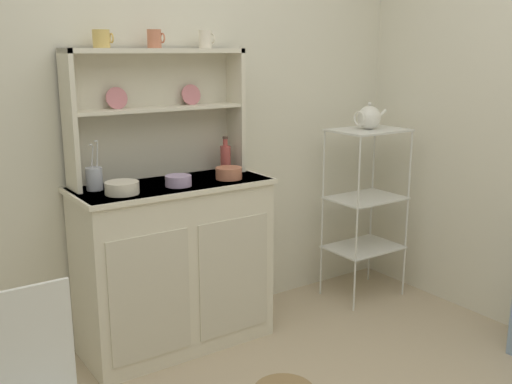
# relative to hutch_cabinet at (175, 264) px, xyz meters

# --- Properties ---
(wall_back) EXTENTS (3.84, 0.05, 2.50)m
(wall_back) POSITION_rel_hutch_cabinet_xyz_m (0.07, 0.26, 0.79)
(wall_back) COLOR silver
(wall_back) RESTS_ON ground
(hutch_cabinet) EXTENTS (1.01, 0.45, 0.89)m
(hutch_cabinet) POSITION_rel_hutch_cabinet_xyz_m (0.00, 0.00, 0.00)
(hutch_cabinet) COLOR silver
(hutch_cabinet) RESTS_ON ground
(hutch_shelf_unit) EXTENTS (0.95, 0.18, 0.67)m
(hutch_shelf_unit) POSITION_rel_hutch_cabinet_xyz_m (0.00, 0.16, 0.82)
(hutch_shelf_unit) COLOR beige
(hutch_shelf_unit) RESTS_ON hutch_cabinet
(bakers_rack) EXTENTS (0.46, 0.33, 1.08)m
(bakers_rack) POSITION_rel_hutch_cabinet_xyz_m (1.29, -0.09, 0.23)
(bakers_rack) COLOR silver
(bakers_rack) RESTS_ON ground
(cup_gold_0) EXTENTS (0.10, 0.08, 0.08)m
(cup_gold_0) POSITION_rel_hutch_cabinet_xyz_m (-0.28, 0.12, 1.15)
(cup_gold_0) COLOR #DBB760
(cup_gold_0) RESTS_ON hutch_shelf_unit
(cup_terracotta_1) EXTENTS (0.08, 0.07, 0.09)m
(cup_terracotta_1) POSITION_rel_hutch_cabinet_xyz_m (-0.01, 0.12, 1.15)
(cup_terracotta_1) COLOR #C67556
(cup_terracotta_1) RESTS_ON hutch_shelf_unit
(cup_cream_2) EXTENTS (0.08, 0.07, 0.09)m
(cup_cream_2) POSITION_rel_hutch_cabinet_xyz_m (0.28, 0.12, 1.15)
(cup_cream_2) COLOR silver
(cup_cream_2) RESTS_ON hutch_shelf_unit
(bowl_mixing_large) EXTENTS (0.16, 0.16, 0.06)m
(bowl_mixing_large) POSITION_rel_hutch_cabinet_xyz_m (-0.30, -0.07, 0.46)
(bowl_mixing_large) COLOR silver
(bowl_mixing_large) RESTS_ON hutch_cabinet
(bowl_floral_medium) EXTENTS (0.13, 0.13, 0.05)m
(bowl_floral_medium) POSITION_rel_hutch_cabinet_xyz_m (0.00, -0.07, 0.46)
(bowl_floral_medium) COLOR #B79ECC
(bowl_floral_medium) RESTS_ON hutch_cabinet
(bowl_cream_small) EXTENTS (0.14, 0.14, 0.06)m
(bowl_cream_small) POSITION_rel_hutch_cabinet_xyz_m (0.30, -0.07, 0.46)
(bowl_cream_small) COLOR #C67556
(bowl_cream_small) RESTS_ON hutch_cabinet
(jam_bottle) EXTENTS (0.06, 0.06, 0.20)m
(jam_bottle) POSITION_rel_hutch_cabinet_xyz_m (0.37, 0.09, 0.51)
(jam_bottle) COLOR #B74C47
(jam_bottle) RESTS_ON hutch_cabinet
(utensil_jar) EXTENTS (0.08, 0.08, 0.24)m
(utensil_jar) POSITION_rel_hutch_cabinet_xyz_m (-0.37, 0.08, 0.49)
(utensil_jar) COLOR #B2B7C6
(utensil_jar) RESTS_ON hutch_cabinet
(porcelain_teapot) EXTENTS (0.23, 0.14, 0.16)m
(porcelain_teapot) POSITION_rel_hutch_cabinet_xyz_m (1.29, -0.09, 0.70)
(porcelain_teapot) COLOR white
(porcelain_teapot) RESTS_ON bakers_rack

